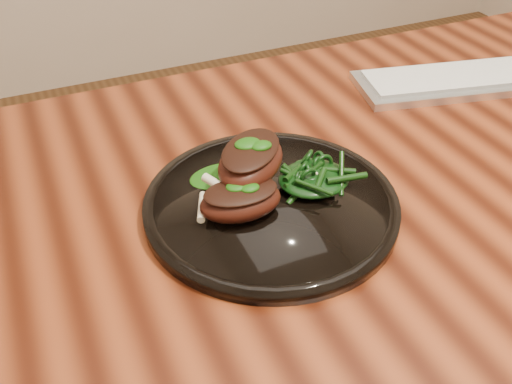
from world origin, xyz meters
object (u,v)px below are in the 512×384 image
Objects in this scene: plate at (271,204)px; greens_heap at (314,175)px; lamb_chop_front at (240,199)px; keyboard at (475,78)px; desk at (449,194)px.

plate is 0.07m from greens_heap.
lamb_chop_front is 0.11m from greens_heap.
plate and keyboard have the same top height.
desk is 5.08× the size of plate.
desk is 3.73× the size of keyboard.
keyboard is at bearing 45.07° from desk.
plate is at bearing 13.56° from lamb_chop_front.
keyboard is at bearing 20.41° from plate.
plate is at bearing -177.14° from desk.
plate is 2.95× the size of lamb_chop_front.
lamb_chop_front is at bearing -171.21° from greens_heap.
desk is 0.32m from plate.
keyboard is (0.52, 0.19, -0.03)m from lamb_chop_front.
plate is 0.06m from lamb_chop_front.
plate is (-0.31, -0.02, 0.09)m from desk.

